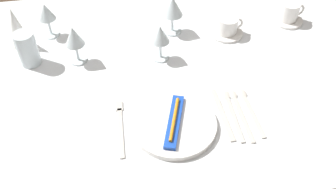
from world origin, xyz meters
TOP-DOWN VIEW (x-y plane):
  - ground_plane at (0.00, 0.00)m, footprint 6.00×6.00m
  - dining_table at (0.00, 0.00)m, footprint 1.80×1.11m
  - dinner_plate at (-0.02, -0.27)m, footprint 0.26×0.26m
  - toothbrush_package at (-0.02, -0.27)m, footprint 0.10×0.21m
  - fork_outer at (-0.18, -0.24)m, footprint 0.02×0.23m
  - dinner_knife at (0.14, -0.25)m, footprint 0.02×0.22m
  - spoon_soup at (0.17, -0.23)m, footprint 0.03×0.22m
  - spoon_dessert at (0.20, -0.23)m, footprint 0.03×0.22m
  - spoon_tea at (0.23, -0.23)m, footprint 0.03×0.21m
  - saucer_left at (0.54, 0.21)m, footprint 0.13×0.13m
  - coffee_cup_left at (0.54, 0.21)m, footprint 0.10×0.08m
  - saucer_right at (0.27, 0.17)m, footprint 0.13×0.13m
  - coffee_cup_right at (0.27, 0.17)m, footprint 0.10×0.08m
  - wine_glass_centre at (-0.42, 0.27)m, footprint 0.07×0.07m
  - wine_glass_left at (-0.31, 0.09)m, footprint 0.07×0.07m
  - wine_glass_right at (0.06, 0.22)m, footprint 0.08×0.08m
  - wine_glass_far at (-0.01, 0.06)m, footprint 0.07×0.07m
  - drink_tumbler at (-0.48, 0.11)m, footprint 0.07×0.07m
  - napkin_folded at (-0.53, 0.23)m, footprint 0.08×0.08m

SIDE VIEW (x-z plane):
  - ground_plane at x=0.00m, z-range 0.00..0.00m
  - dining_table at x=0.00m, z-range 0.29..1.03m
  - fork_outer at x=-0.18m, z-range 0.74..0.74m
  - dinner_knife at x=0.14m, z-range 0.74..0.74m
  - spoon_soup at x=0.17m, z-range 0.74..0.75m
  - spoon_dessert at x=0.20m, z-range 0.74..0.75m
  - spoon_tea at x=0.23m, z-range 0.74..0.75m
  - saucer_left at x=0.54m, z-range 0.74..0.75m
  - saucer_right at x=0.27m, z-range 0.74..0.75m
  - dinner_plate at x=-0.02m, z-range 0.74..0.76m
  - toothbrush_package at x=-0.02m, z-range 0.75..0.78m
  - coffee_cup_right at x=0.27m, z-range 0.75..0.81m
  - coffee_cup_left at x=0.54m, z-range 0.75..0.82m
  - drink_tumbler at x=-0.48m, z-range 0.73..0.86m
  - napkin_folded at x=-0.53m, z-range 0.74..0.90m
  - wine_glass_centre at x=-0.42m, z-range 0.77..0.91m
  - wine_glass_far at x=-0.01m, z-range 0.77..0.91m
  - wine_glass_left at x=-0.31m, z-range 0.77..0.92m
  - wine_glass_right at x=0.06m, z-range 0.77..0.93m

